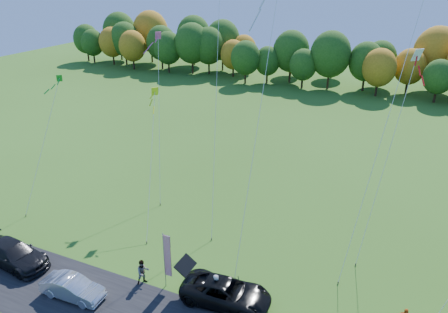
% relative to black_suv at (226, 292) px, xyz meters
% --- Properties ---
extents(ground, '(160.00, 160.00, 0.00)m').
position_rel_black_suv_xyz_m(ground, '(-3.08, 0.38, -0.79)').
color(ground, '#325B18').
extents(tree_line, '(116.00, 12.00, 10.00)m').
position_rel_black_suv_xyz_m(tree_line, '(-3.08, 55.38, -0.79)').
color(tree_line, '#1E4711').
rests_on(tree_line, ground).
extents(black_suv, '(5.87, 2.98, 1.59)m').
position_rel_black_suv_xyz_m(black_suv, '(0.00, 0.00, 0.00)').
color(black_suv, black).
rests_on(black_suv, ground).
extents(silver_sedan, '(4.32, 1.71, 1.40)m').
position_rel_black_suv_xyz_m(silver_sedan, '(-9.12, -3.62, -0.09)').
color(silver_sedan, silver).
rests_on(silver_sedan, ground).
extents(dark_truck_a, '(5.86, 2.74, 1.65)m').
position_rel_black_suv_xyz_m(dark_truck_a, '(-15.35, -2.72, 0.03)').
color(dark_truck_a, black).
rests_on(dark_truck_a, ground).
extents(person_tailgate_a, '(0.49, 0.72, 1.93)m').
position_rel_black_suv_xyz_m(person_tailgate_a, '(-0.61, -0.04, 0.17)').
color(person_tailgate_a, beige).
rests_on(person_tailgate_a, ground).
extents(person_tailgate_b, '(1.07, 1.10, 1.79)m').
position_rel_black_suv_xyz_m(person_tailgate_b, '(-5.80, -0.61, 0.10)').
color(person_tailgate_b, gray).
rests_on(person_tailgate_b, ground).
extents(feather_flag, '(0.55, 0.07, 4.12)m').
position_rel_black_suv_xyz_m(feather_flag, '(-4.08, -0.24, 1.73)').
color(feather_flag, '#999999').
rests_on(feather_flag, ground).
extents(kite_delta_blue, '(6.06, 12.78, 27.36)m').
position_rel_black_suv_xyz_m(kite_delta_blue, '(-6.05, 11.59, 12.32)').
color(kite_delta_blue, '#4C3F33').
rests_on(kite_delta_blue, ground).
extents(kite_parafoil_orange, '(5.60, 11.71, 29.53)m').
position_rel_black_suv_xyz_m(kite_parafoil_orange, '(7.84, 10.23, 13.78)').
color(kite_parafoil_orange, '#4C3F33').
rests_on(kite_parafoil_orange, ground).
extents(kite_delta_red, '(2.59, 9.78, 20.97)m').
position_rel_black_suv_xyz_m(kite_delta_red, '(-0.47, 6.47, 10.57)').
color(kite_delta_red, '#4C3F33').
rests_on(kite_delta_red, ground).
extents(kite_diamond_yellow, '(3.74, 7.67, 10.69)m').
position_rel_black_suv_xyz_m(kite_diamond_yellow, '(-9.73, 6.80, 4.29)').
color(kite_diamond_yellow, '#4C3F33').
rests_on(kite_diamond_yellow, ground).
extents(kite_diamond_green, '(1.05, 6.96, 11.14)m').
position_rel_black_suv_xyz_m(kite_diamond_green, '(-19.97, 5.64, 4.77)').
color(kite_diamond_green, '#4C3F33').
rests_on(kite_diamond_green, ground).
extents(kite_diamond_white, '(2.30, 6.64, 14.87)m').
position_rel_black_suv_xyz_m(kite_diamond_white, '(7.62, 10.19, 6.40)').
color(kite_diamond_white, '#4C3F33').
rests_on(kite_diamond_white, ground).
extents(kite_diamond_pink, '(3.58, 6.42, 14.53)m').
position_rel_black_suv_xyz_m(kite_diamond_pink, '(-11.90, 11.64, 6.25)').
color(kite_diamond_pink, '#4C3F33').
rests_on(kite_diamond_pink, ground).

